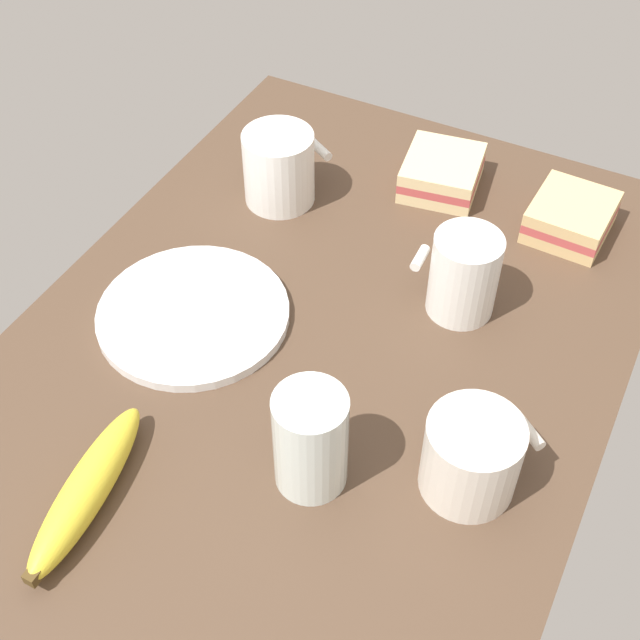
{
  "coord_description": "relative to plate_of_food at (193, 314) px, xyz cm",
  "views": [
    {
      "loc": [
        -56.88,
        -29.12,
        73.18
      ],
      "look_at": [
        0.0,
        0.0,
        5.0
      ],
      "focal_mm": 48.42,
      "sensor_mm": 36.0,
      "label": 1
    }
  ],
  "objects": [
    {
      "name": "banana",
      "position": [
        -24.56,
        -4.31,
        1.4
      ],
      "size": [
        19.97,
        6.64,
        4.0
      ],
      "color": "yellow",
      "rests_on": "tabletop"
    },
    {
      "name": "tabletop",
      "position": [
        3.7,
        -14.21,
        -1.6
      ],
      "size": [
        90.0,
        64.0,
        2.0
      ],
      "primitive_type": "cube",
      "color": "#4C3828",
      "rests_on": "ground"
    },
    {
      "name": "plate_of_food",
      "position": [
        0.0,
        0.0,
        0.0
      ],
      "size": [
        21.79,
        21.79,
        1.2
      ],
      "color": "white",
      "rests_on": "tabletop"
    },
    {
      "name": "coffee_mug_spare",
      "position": [
        -6.48,
        -35.21,
        3.89
      ],
      "size": [
        11.26,
        10.36,
        8.71
      ],
      "color": "silver",
      "rests_on": "tabletop"
    },
    {
      "name": "coffee_mug_black",
      "position": [
        15.28,
        -26.14,
        4.66
      ],
      "size": [
        7.67,
        9.71,
        10.24
      ],
      "color": "white",
      "rests_on": "tabletop"
    },
    {
      "name": "sandwich_main",
      "position": [
        34.01,
        -33.53,
        1.6
      ],
      "size": [
        10.76,
        9.77,
        4.4
      ],
      "color": "#DBB77A",
      "rests_on": "tabletop"
    },
    {
      "name": "sandwich_side",
      "position": [
        35.12,
        -16.02,
        1.6
      ],
      "size": [
        11.92,
        11.03,
        4.4
      ],
      "color": "beige",
      "rests_on": "tabletop"
    },
    {
      "name": "coffee_mug_milky",
      "position": [
        23.33,
        1.65,
        4.39
      ],
      "size": [
        11.35,
        9.7,
        9.71
      ],
      "color": "white",
      "rests_on": "tabletop"
    },
    {
      "name": "glass_of_milk",
      "position": [
        -12.53,
        -21.54,
        4.39
      ],
      "size": [
        7.02,
        7.02,
        11.49
      ],
      "color": "silver",
      "rests_on": "tabletop"
    }
  ]
}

